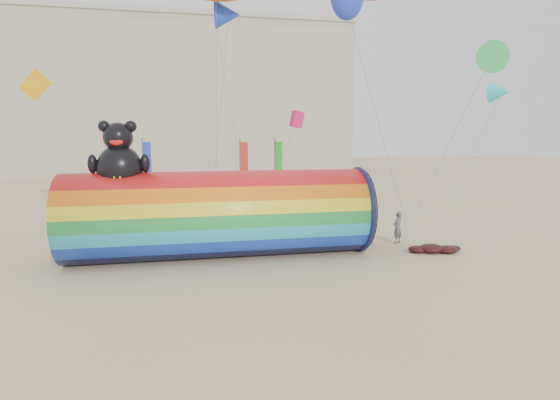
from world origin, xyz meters
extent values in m
plane|color=#CCB58C|center=(0.00, 0.00, 0.00)|extent=(160.00, 160.00, 0.00)
cube|color=#B7AD99|center=(-12.00, 46.00, 10.00)|extent=(60.00, 15.00, 20.00)
cube|color=#28303D|center=(-12.00, 38.44, 10.50)|extent=(59.50, 0.12, 17.00)
cube|color=#B2ADA0|center=(-12.00, 46.00, 20.30)|extent=(60.40, 15.40, 0.60)
cylinder|color=red|center=(-2.34, 0.88, 1.94)|extent=(13.30, 3.88, 3.88)
torus|color=#0F1438|center=(4.17, 0.88, 1.94)|extent=(0.27, 4.07, 4.07)
cylinder|color=black|center=(4.33, 0.88, 1.94)|extent=(0.07, 3.84, 3.84)
ellipsoid|color=black|center=(-6.56, 0.88, 4.04)|extent=(1.90, 1.70, 1.99)
ellipsoid|color=yellow|center=(-6.56, 0.27, 3.93)|extent=(0.98, 0.43, 0.85)
sphere|color=black|center=(-6.56, 0.88, 5.37)|extent=(1.22, 1.22, 1.22)
sphere|color=black|center=(-7.09, 0.88, 5.82)|extent=(0.49, 0.49, 0.49)
sphere|color=black|center=(-6.02, 0.88, 5.82)|extent=(0.49, 0.49, 0.49)
ellipsoid|color=red|center=(-6.56, 0.39, 5.21)|extent=(0.54, 0.20, 0.34)
ellipsoid|color=black|center=(-7.61, 0.77, 4.27)|extent=(0.40, 0.40, 0.80)
ellipsoid|color=black|center=(-5.50, 0.77, 4.27)|extent=(0.40, 0.40, 0.80)
imported|color=#4F5156|center=(6.58, 1.49, 0.81)|extent=(0.71, 0.64, 1.62)
ellipsoid|color=#400E0B|center=(7.33, -0.51, 0.20)|extent=(1.17, 0.99, 0.41)
ellipsoid|color=#400E0B|center=(8.03, -0.71, 0.17)|extent=(0.99, 0.84, 0.34)
ellipsoid|color=#400E0B|center=(6.73, -0.36, 0.16)|extent=(0.91, 0.77, 0.32)
ellipsoid|color=#400E0B|center=(7.63, -0.11, 0.14)|extent=(0.78, 0.66, 0.27)
ellipsoid|color=#400E0B|center=(8.53, -0.41, 0.13)|extent=(0.73, 0.62, 0.25)
cylinder|color=#59595E|center=(-7.17, 15.61, 2.60)|extent=(0.10, 0.10, 5.20)
cube|color=blue|center=(-6.86, 15.61, 2.65)|extent=(0.56, 0.06, 4.50)
cylinder|color=#59595E|center=(-0.05, 13.87, 2.60)|extent=(0.10, 0.10, 5.20)
cube|color=red|center=(0.26, 13.87, 2.65)|extent=(0.56, 0.06, 4.50)
cylinder|color=#59595E|center=(2.81, 15.12, 2.60)|extent=(0.10, 0.10, 5.20)
cube|color=#19A71A|center=(3.12, 15.12, 2.65)|extent=(0.56, 0.06, 4.50)
cone|color=blue|center=(-1.50, 5.29, 11.62)|extent=(1.43, 1.43, 1.29)
cone|color=green|center=(10.21, 0.34, 8.98)|extent=(1.48, 1.48, 1.33)
cube|color=#FFAD0D|center=(-12.52, 10.31, 8.37)|extent=(1.14, 0.06, 1.59)
cone|color=#1CD3E4|center=(16.46, 7.43, 8.22)|extent=(1.35, 1.35, 1.22)
cube|color=#DB185C|center=(3.67, 11.39, 6.50)|extent=(0.68, 0.68, 1.09)
camera|label=1|loc=(-3.51, -18.56, 5.51)|focal=28.00mm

